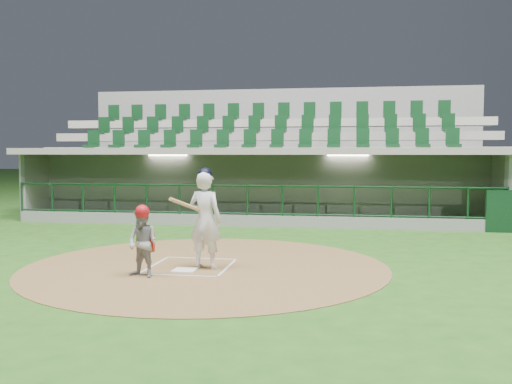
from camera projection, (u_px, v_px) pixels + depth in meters
ground at (195, 264)px, 11.56m from camera, size 120.00×120.00×0.00m
dirt_circle at (206, 266)px, 11.32m from camera, size 7.20×7.20×0.01m
home_plate at (185, 270)px, 10.87m from camera, size 0.43×0.43×0.02m
batter_box_chalk at (190, 266)px, 11.27m from camera, size 1.55×1.80×0.01m
dugout_structure at (264, 191)px, 19.16m from camera, size 16.40×3.70×3.00m
seating_deck at (270, 174)px, 22.19m from camera, size 17.00×6.72×5.15m
batter at (205, 218)px, 11.03m from camera, size 0.93×0.95×1.96m
catcher at (143, 242)px, 10.31m from camera, size 0.71×0.63×1.32m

